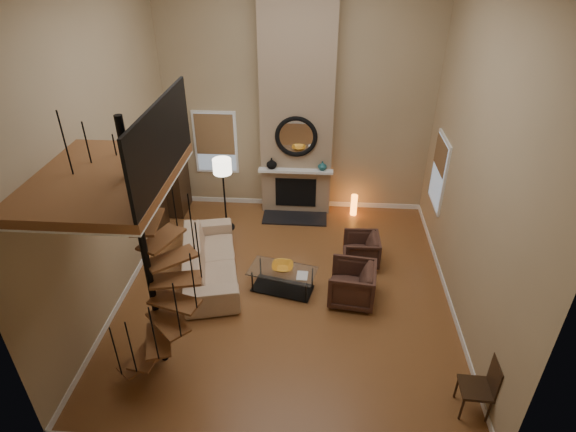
# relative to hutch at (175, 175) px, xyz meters

# --- Properties ---
(ground) EXTENTS (6.00, 6.50, 0.01)m
(ground) POSITION_rel_hutch_xyz_m (2.81, -2.77, -0.95)
(ground) COLOR #9C6232
(ground) RESTS_ON ground
(back_wall) EXTENTS (6.00, 0.02, 5.50)m
(back_wall) POSITION_rel_hutch_xyz_m (2.81, 0.48, 1.80)
(back_wall) COLOR tan
(back_wall) RESTS_ON ground
(front_wall) EXTENTS (6.00, 0.02, 5.50)m
(front_wall) POSITION_rel_hutch_xyz_m (2.81, -6.02, 1.80)
(front_wall) COLOR tan
(front_wall) RESTS_ON ground
(left_wall) EXTENTS (0.02, 6.50, 5.50)m
(left_wall) POSITION_rel_hutch_xyz_m (-0.19, -2.77, 1.80)
(left_wall) COLOR tan
(left_wall) RESTS_ON ground
(right_wall) EXTENTS (0.02, 6.50, 5.50)m
(right_wall) POSITION_rel_hutch_xyz_m (5.81, -2.77, 1.80)
(right_wall) COLOR tan
(right_wall) RESTS_ON ground
(baseboard_back) EXTENTS (6.00, 0.02, 0.12)m
(baseboard_back) POSITION_rel_hutch_xyz_m (2.81, 0.47, -0.89)
(baseboard_back) COLOR white
(baseboard_back) RESTS_ON ground
(baseboard_left) EXTENTS (0.02, 6.50, 0.12)m
(baseboard_left) POSITION_rel_hutch_xyz_m (-0.18, -2.77, -0.89)
(baseboard_left) COLOR white
(baseboard_left) RESTS_ON ground
(baseboard_right) EXTENTS (0.02, 6.50, 0.12)m
(baseboard_right) POSITION_rel_hutch_xyz_m (5.80, -2.77, -0.89)
(baseboard_right) COLOR white
(baseboard_right) RESTS_ON ground
(chimney_breast) EXTENTS (1.60, 0.38, 5.50)m
(chimney_breast) POSITION_rel_hutch_xyz_m (2.81, 0.29, 1.80)
(chimney_breast) COLOR #987E63
(chimney_breast) RESTS_ON ground
(hearth) EXTENTS (1.50, 0.60, 0.04)m
(hearth) POSITION_rel_hutch_xyz_m (2.81, -0.20, -0.93)
(hearth) COLOR black
(hearth) RESTS_ON ground
(firebox) EXTENTS (0.95, 0.02, 0.72)m
(firebox) POSITION_rel_hutch_xyz_m (2.81, 0.09, -0.40)
(firebox) COLOR black
(firebox) RESTS_ON chimney_breast
(mantel) EXTENTS (1.70, 0.18, 0.06)m
(mantel) POSITION_rel_hutch_xyz_m (2.81, 0.01, 0.20)
(mantel) COLOR white
(mantel) RESTS_ON chimney_breast
(mirror_frame) EXTENTS (0.94, 0.10, 0.94)m
(mirror_frame) POSITION_rel_hutch_xyz_m (2.81, 0.07, 1.00)
(mirror_frame) COLOR black
(mirror_frame) RESTS_ON chimney_breast
(mirror_disc) EXTENTS (0.80, 0.01, 0.80)m
(mirror_disc) POSITION_rel_hutch_xyz_m (2.81, 0.08, 1.00)
(mirror_disc) COLOR white
(mirror_disc) RESTS_ON chimney_breast
(vase_left) EXTENTS (0.24, 0.24, 0.25)m
(vase_left) POSITION_rel_hutch_xyz_m (2.26, 0.05, 0.35)
(vase_left) COLOR black
(vase_left) RESTS_ON mantel
(vase_right) EXTENTS (0.20, 0.20, 0.21)m
(vase_right) POSITION_rel_hutch_xyz_m (3.41, 0.05, 0.33)
(vase_right) COLOR #195157
(vase_right) RESTS_ON mantel
(window_back) EXTENTS (1.02, 0.06, 1.52)m
(window_back) POSITION_rel_hutch_xyz_m (0.91, 0.45, 0.67)
(window_back) COLOR white
(window_back) RESTS_ON back_wall
(window_right) EXTENTS (0.06, 1.02, 1.52)m
(window_right) POSITION_rel_hutch_xyz_m (5.78, -0.77, 0.68)
(window_right) COLOR white
(window_right) RESTS_ON right_wall
(entry_door) EXTENTS (0.10, 1.05, 2.16)m
(entry_door) POSITION_rel_hutch_xyz_m (-0.15, -0.97, 0.10)
(entry_door) COLOR white
(entry_door) RESTS_ON ground
(loft) EXTENTS (1.70, 2.20, 1.09)m
(loft) POSITION_rel_hutch_xyz_m (0.76, -4.57, 2.29)
(loft) COLOR brown
(loft) RESTS_ON left_wall
(spiral_stair) EXTENTS (1.47, 1.47, 4.06)m
(spiral_stair) POSITION_rel_hutch_xyz_m (1.02, -4.57, 0.83)
(spiral_stair) COLOR black
(spiral_stair) RESTS_ON ground
(hutch) EXTENTS (0.39, 0.83, 1.86)m
(hutch) POSITION_rel_hutch_xyz_m (0.00, 0.00, 0.00)
(hutch) COLOR #321E10
(hutch) RESTS_ON ground
(sofa) EXTENTS (1.53, 2.65, 0.73)m
(sofa) POSITION_rel_hutch_xyz_m (1.28, -2.43, -0.55)
(sofa) COLOR tan
(sofa) RESTS_ON ground
(armchair_near) EXTENTS (0.72, 0.70, 0.64)m
(armchair_near) POSITION_rel_hutch_xyz_m (4.30, -1.85, -0.60)
(armchair_near) COLOR #452920
(armchair_near) RESTS_ON ground
(armchair_far) EXTENTS (0.92, 0.90, 0.75)m
(armchair_far) POSITION_rel_hutch_xyz_m (4.08, -2.95, -0.60)
(armchair_far) COLOR #452920
(armchair_far) RESTS_ON ground
(coffee_table) EXTENTS (1.34, 0.88, 0.46)m
(coffee_table) POSITION_rel_hutch_xyz_m (2.73, -2.76, -0.67)
(coffee_table) COLOR silver
(coffee_table) RESTS_ON ground
(bowl) EXTENTS (0.40, 0.40, 0.10)m
(bowl) POSITION_rel_hutch_xyz_m (2.73, -2.71, -0.45)
(bowl) COLOR gold
(bowl) RESTS_ON coffee_table
(book) EXTENTS (0.21, 0.28, 0.03)m
(book) POSITION_rel_hutch_xyz_m (3.08, -2.91, -0.49)
(book) COLOR gray
(book) RESTS_ON coffee_table
(floor_lamp) EXTENTS (0.40, 0.40, 1.71)m
(floor_lamp) POSITION_rel_hutch_xyz_m (1.28, -0.71, 0.46)
(floor_lamp) COLOR black
(floor_lamp) RESTS_ON ground
(accent_lamp) EXTENTS (0.15, 0.15, 0.54)m
(accent_lamp) POSITION_rel_hutch_xyz_m (4.19, 0.10, -0.70)
(accent_lamp) COLOR orange
(accent_lamp) RESTS_ON ground
(side_chair) EXTENTS (0.45, 0.44, 0.94)m
(side_chair) POSITION_rel_hutch_xyz_m (5.69, -5.17, -0.42)
(side_chair) COLOR #321E10
(side_chair) RESTS_ON ground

